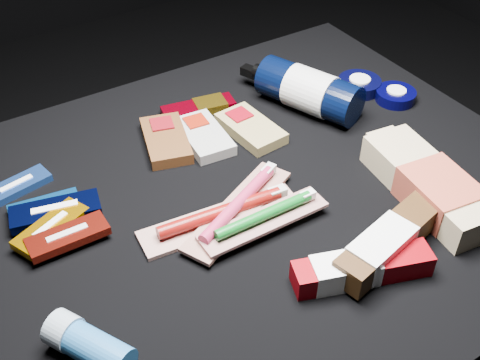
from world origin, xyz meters
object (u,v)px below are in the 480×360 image
bodywash_bottle (430,186)px  deodorant_stick (88,345)px  toothpaste_carton_red (356,269)px  lotion_bottle (309,90)px

bodywash_bottle → deodorant_stick: size_ratio=2.19×
deodorant_stick → toothpaste_carton_red: 0.35m
lotion_bottle → deodorant_stick: bearing=-173.0°
deodorant_stick → lotion_bottle: bearing=-0.2°
bodywash_bottle → deodorant_stick: bearing=-174.1°
bodywash_bottle → toothpaste_carton_red: size_ratio=1.33×
toothpaste_carton_red → deodorant_stick: bearing=-173.4°
lotion_bottle → bodywash_bottle: (0.01, -0.29, -0.01)m
lotion_bottle → bodywash_bottle: size_ratio=0.96×
deodorant_stick → toothpaste_carton_red: deodorant_stick is taller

